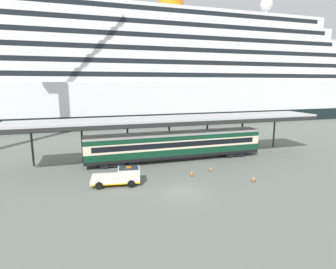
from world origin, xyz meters
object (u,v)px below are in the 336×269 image
service_truck (120,176)px  traffic_cone_far (254,179)px  cruise_ship (133,74)px  traffic_cone_near (192,173)px  traffic_cone_mid (211,169)px  train_carriage (176,145)px

service_truck → traffic_cone_far: size_ratio=8.42×
cruise_ship → traffic_cone_near: (-2.20, -50.02, -13.10)m
cruise_ship → traffic_cone_near: 51.75m
traffic_cone_near → traffic_cone_mid: size_ratio=1.26×
cruise_ship → service_truck: cruise_ship is taller
train_carriage → traffic_cone_far: train_carriage is taller
cruise_ship → train_carriage: cruise_ship is taller
service_truck → traffic_cone_mid: size_ratio=9.16×
train_carriage → traffic_cone_near: 7.28m
cruise_ship → service_truck: (-10.69, -50.38, -12.48)m
train_carriage → service_truck: (-8.87, -7.37, -1.33)m
traffic_cone_near → traffic_cone_far: traffic_cone_near is taller
traffic_cone_mid → traffic_cone_far: (2.93, -4.89, 0.03)m
traffic_cone_far → train_carriage: bearing=117.3°
train_carriage → traffic_cone_near: size_ratio=33.99×
traffic_cone_mid → traffic_cone_far: 5.70m
cruise_ship → train_carriage: size_ratio=6.07×
service_truck → train_carriage: bearing=39.7°
traffic_cone_far → cruise_ship: bearing=94.0°
cruise_ship → traffic_cone_mid: cruise_ship is taller
train_carriage → traffic_cone_mid: bearing=-66.0°
cruise_ship → traffic_cone_mid: (0.82, -48.92, -13.18)m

